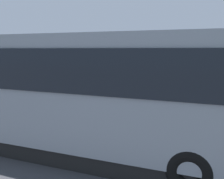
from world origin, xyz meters
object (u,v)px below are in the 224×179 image
at_px(parked_motorcycle_silver, 45,111).
at_px(traffic_cone, 158,99).
at_px(spectator_far_left, 137,100).
at_px(tour_bus, 77,95).
at_px(stunt_motorcycle, 108,84).
at_px(spectator_centre, 92,99).
at_px(spectator_left, 118,100).
at_px(spectator_right, 71,96).

xyz_separation_m(parked_motorcycle_silver, traffic_cone, (-3.70, -4.87, -0.18)).
bearing_deg(traffic_cone, spectator_far_left, 88.14).
distance_m(tour_bus, parked_motorcycle_silver, 3.52).
bearing_deg(parked_motorcycle_silver, stunt_motorcycle, -100.87).
bearing_deg(tour_bus, traffic_cone, -99.79).
bearing_deg(spectator_far_left, spectator_centre, -1.02).
bearing_deg(parked_motorcycle_silver, tour_bus, 138.28).
distance_m(parked_motorcycle_silver, stunt_motorcycle, 4.94).
height_order(tour_bus, stunt_motorcycle, tour_bus).
bearing_deg(stunt_motorcycle, spectator_centre, 101.29).
height_order(spectator_far_left, stunt_motorcycle, spectator_far_left).
bearing_deg(stunt_motorcycle, spectator_far_left, 121.10).
relative_size(stunt_motorcycle, traffic_cone, 3.16).
xyz_separation_m(spectator_left, parked_motorcycle_silver, (2.82, 0.58, -0.52)).
bearing_deg(parked_motorcycle_silver, traffic_cone, -127.22).
bearing_deg(spectator_left, traffic_cone, -101.52).
distance_m(spectator_centre, traffic_cone, 4.81).
bearing_deg(spectator_right, spectator_centre, 176.50).
xyz_separation_m(tour_bus, spectator_left, (-0.35, -2.79, -0.64)).
height_order(spectator_centre, traffic_cone, spectator_centre).
distance_m(spectator_left, spectator_centre, 1.04).
relative_size(spectator_centre, stunt_motorcycle, 0.83).
bearing_deg(spectator_right, spectator_far_left, 178.13).
xyz_separation_m(spectator_centre, stunt_motorcycle, (0.86, -4.33, 0.01)).
relative_size(spectator_centre, traffic_cone, 2.62).
bearing_deg(traffic_cone, stunt_motorcycle, 0.84).
height_order(tour_bus, parked_motorcycle_silver, tour_bus).
height_order(spectator_left, spectator_centre, spectator_left).
xyz_separation_m(spectator_left, spectator_centre, (1.03, 0.07, -0.02)).
distance_m(stunt_motorcycle, traffic_cone, 2.85).
xyz_separation_m(spectator_right, traffic_cone, (-2.83, -4.31, -0.74)).
height_order(spectator_far_left, spectator_right, spectator_far_left).
relative_size(tour_bus, traffic_cone, 14.63).
bearing_deg(spectator_far_left, tour_bus, 68.09).
bearing_deg(parked_motorcycle_silver, spectator_centre, -164.30).
height_order(tour_bus, traffic_cone, tour_bus).
height_order(parked_motorcycle_silver, traffic_cone, parked_motorcycle_silver).
distance_m(spectator_far_left, spectator_centre, 1.77).
distance_m(tour_bus, stunt_motorcycle, 7.24).
relative_size(spectator_far_left, spectator_centre, 1.07).
xyz_separation_m(spectator_left, traffic_cone, (-0.88, -4.29, -0.69)).
bearing_deg(traffic_cone, tour_bus, 80.21).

